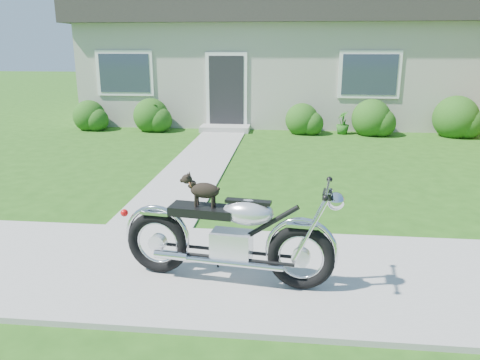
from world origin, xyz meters
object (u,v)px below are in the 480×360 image
Objects in this scene: house at (282,52)px; potted_plant_left at (157,117)px; motorcycle_with_dog at (231,235)px; potted_plant_right at (343,123)px.

potted_plant_left is (-3.47, -3.44, -1.76)m from house.
potted_plant_right is at bearing 84.65° from motorcycle_with_dog.
house reaches higher than potted_plant_right.
house is at bearing 44.76° from potted_plant_left.
house is at bearing 117.68° from potted_plant_right.
potted_plant_right is 0.29× the size of motorcycle_with_dog.
potted_plant_left is 0.36× the size of motorcycle_with_dog.
house is 4.30m from potted_plant_right.
house is 12.37m from motorcycle_with_dog.
motorcycle_with_dog is (-0.20, -12.26, -1.62)m from house.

